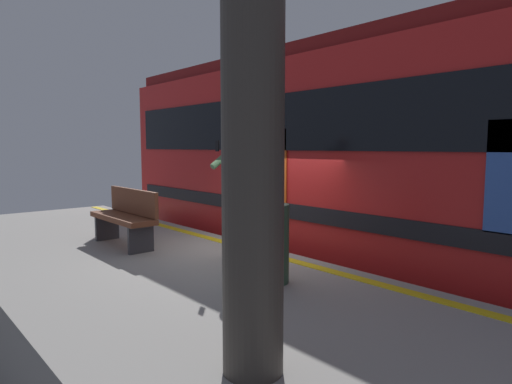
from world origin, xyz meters
The scene contains 11 objects.
ground_plane centered at (0.00, 0.00, 0.00)m, with size 23.42×23.42×0.00m, color #3D3D3F.
platform centered at (0.00, 1.87, 0.55)m, with size 12.88×3.74×1.11m, color gray.
safety_line centered at (0.00, 0.30, 1.11)m, with size 12.62×0.16×0.01m, color yellow.
track_rail_near centered at (0.00, -1.09, 0.08)m, with size 16.74×0.08×0.16m, color slate.
track_rail_far centered at (0.00, -2.52, 0.08)m, with size 16.74×0.08×0.16m, color slate.
train_carriage centered at (-1.65, -1.80, 2.63)m, with size 13.21×2.83×4.18m.
passenger centered at (-0.36, 0.78, 2.13)m, with size 0.57×0.55×1.73m.
handbag centered at (-0.81, 0.94, 1.31)m, with size 0.36×0.33×0.42m.
station_column centered at (-2.88, 2.67, 3.07)m, with size 0.42×0.42×3.92m, color #38332D.
bench centered at (1.48, 1.61, 1.60)m, with size 1.56×0.44×0.90m.
trash_bin centered at (-1.46, 1.17, 1.57)m, with size 0.40×0.40×0.92m, color #2D4C38.
Camera 1 is at (-5.13, 4.60, 2.68)m, focal length 30.97 mm.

